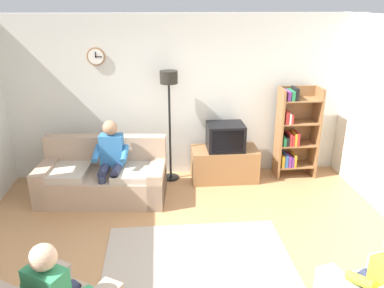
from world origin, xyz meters
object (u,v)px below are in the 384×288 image
Objects in this scene: tv_stand at (224,164)px; floor_lamp at (169,96)px; bookshelf at (294,133)px; person_on_couch at (111,158)px; person_in_right_armchair at (381,279)px; tv at (225,137)px; couch at (103,178)px.

floor_lamp is at bearing 173.78° from tv_stand.
bookshelf is (1.19, 0.07, 0.50)m from tv_stand.
bookshelf reaches higher than person_on_couch.
bookshelf reaches higher than person_in_right_armchair.
tv is at bearing -90.00° from tv_stand.
person_in_right_armchair is at bearing -63.47° from floor_lamp.
tv is at bearing -175.40° from bookshelf.
tv is 0.54× the size of person_in_right_armchair.
bookshelf is at bearing -0.76° from floor_lamp.
couch is 2.07m from tv.
person_in_right_armchair is at bearing -76.35° from tv_stand.
tv_stand is at bearing 90.00° from tv.
tv is 0.32× the size of floor_lamp.
tv is 0.38× the size of bookshelf.
tv_stand is 0.89× the size of person_on_couch.
tv_stand is 1.83× the size of tv.
couch is at bearing 133.95° from person_in_right_armchair.
tv_stand is 0.70× the size of bookshelf.
tv_stand is 0.50m from tv.
person_in_right_armchair is (1.72, -3.45, -0.85)m from floor_lamp.
person_in_right_armchair is (2.78, -2.88, 0.29)m from couch.
bookshelf is at bearing 12.25° from person_on_couch.
bookshelf is at bearing 9.73° from couch.
tv is 1.14m from floor_lamp.
person_on_couch reaches higher than tv_stand.
tv_stand is at bearing -6.22° from floor_lamp.
person_on_couch reaches higher than couch.
tv reaches higher than tv_stand.
floor_lamp is (-0.91, 0.12, 0.68)m from tv.
person_on_couch is (0.16, -0.11, 0.39)m from couch.
tv is at bearing 17.06° from person_on_couch.
floor_lamp is (1.06, 0.57, 1.14)m from couch.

